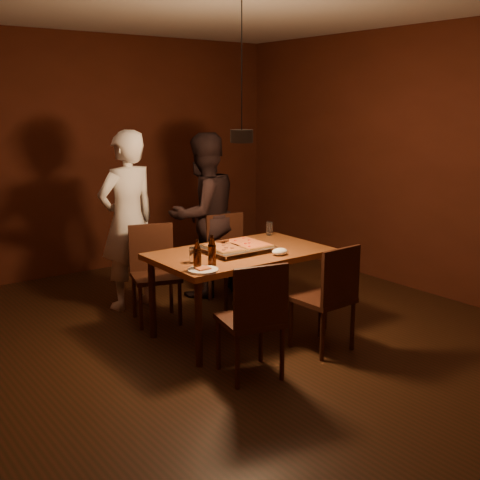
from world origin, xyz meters
TOP-DOWN VIEW (x-y plane):
  - room_shell at (0.00, 0.00)m, footprint 6.00×6.00m
  - dining_table at (0.17, 0.24)m, footprint 1.50×0.90m
  - chair_far_left at (-0.26, 1.03)m, footprint 0.53×0.53m
  - chair_far_right at (0.62, 1.04)m, footprint 0.48×0.48m
  - chair_near_left at (-0.30, -0.56)m, footprint 0.50×0.50m
  - chair_near_right at (0.51, -0.52)m, footprint 0.44×0.44m
  - pizza_tray at (0.13, 0.25)m, footprint 0.57×0.48m
  - pizza_meat at (0.00, 0.26)m, footprint 0.26×0.38m
  - pizza_cheese at (0.26, 0.26)m, footprint 0.27×0.42m
  - spatula at (0.13, 0.27)m, footprint 0.19×0.25m
  - beer_bottle_a at (-0.44, -0.02)m, footprint 0.06×0.06m
  - beer_bottle_b at (-0.29, 0.00)m, footprint 0.06×0.06m
  - water_glass_left at (-0.36, 0.16)m, footprint 0.08×0.08m
  - water_glass_right at (0.78, 0.60)m, footprint 0.06×0.06m
  - plate_slice at (-0.44, -0.09)m, footprint 0.24×0.24m
  - napkin at (0.36, -0.06)m, footprint 0.14×0.11m
  - diner_white at (-0.29, 1.48)m, footprint 0.70×0.52m
  - diner_dark at (0.54, 1.39)m, footprint 0.89×0.73m
  - pendant_lamp at (0.00, 0.00)m, footprint 0.18×0.18m

SIDE VIEW (x-z plane):
  - chair_far_left at x=-0.26m, z-range 0.29..0.78m
  - chair_far_right at x=0.62m, z-range 0.29..0.78m
  - chair_near_left at x=-0.30m, z-range 0.29..0.78m
  - chair_near_right at x=0.51m, z-range 0.29..0.78m
  - dining_table at x=0.17m, z-range 0.30..1.05m
  - plate_slice at x=-0.44m, z-range 0.75..0.77m
  - pizza_tray at x=0.13m, z-range 0.75..0.80m
  - napkin at x=0.36m, z-range 0.75..0.81m
  - pizza_meat at x=0.00m, z-range 0.80..0.82m
  - pizza_cheese at x=0.26m, z-range 0.80..0.82m
  - water_glass_left at x=-0.36m, z-range 0.75..0.87m
  - spatula at x=0.13m, z-range 0.79..0.83m
  - water_glass_right at x=0.78m, z-range 0.75..0.88m
  - diner_dark at x=0.54m, z-range 0.00..1.71m
  - beer_bottle_a at x=-0.44m, z-range 0.75..0.99m
  - beer_bottle_b at x=-0.29m, z-range 0.75..1.00m
  - diner_white at x=-0.29m, z-range 0.00..1.76m
  - room_shell at x=0.00m, z-range -1.60..4.40m
  - pendant_lamp at x=0.00m, z-range 1.21..2.31m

